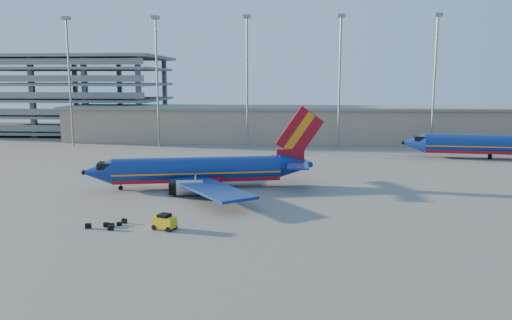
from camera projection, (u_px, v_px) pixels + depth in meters
name	position (u px, v px, depth m)	size (l,w,h in m)	color
ground	(254.00, 195.00, 65.53)	(220.00, 220.00, 0.00)	slate
terminal_building	(313.00, 124.00, 121.21)	(122.00, 16.00, 8.50)	#9E836D
parking_garage	(56.00, 91.00, 141.04)	(62.00, 32.00, 21.40)	slate
light_mast_row	(293.00, 67.00, 107.64)	(101.60, 1.60, 28.65)	gray
aircraft_main	(203.00, 171.00, 69.55)	(33.15, 31.55, 11.36)	navy
aircraft_second	(496.00, 145.00, 94.66)	(35.49, 13.77, 12.02)	navy
baggage_tug	(164.00, 221.00, 50.26)	(2.59, 2.06, 1.63)	gold
luggage_pile	(109.00, 225.00, 51.17)	(3.69, 2.89, 0.52)	black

